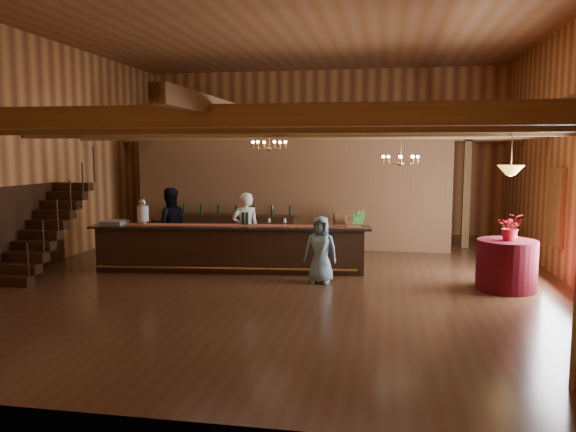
% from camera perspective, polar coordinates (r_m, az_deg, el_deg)
% --- Properties ---
extents(floor, '(14.00, 14.00, 0.00)m').
position_cam_1_polar(floor, '(12.74, -0.36, -5.97)').
color(floor, '#482819').
rests_on(floor, ground).
extents(ceiling, '(14.00, 14.00, 0.00)m').
position_cam_1_polar(ceiling, '(12.73, -0.38, 18.97)').
color(ceiling, brown).
rests_on(ceiling, wall_back).
extents(wall_back, '(12.00, 0.10, 5.50)m').
position_cam_1_polar(wall_back, '(19.36, 3.39, 6.52)').
color(wall_back, '#C48344').
rests_on(wall_back, floor).
extents(wall_front, '(12.00, 0.10, 5.50)m').
position_cam_1_polar(wall_front, '(5.69, -13.22, 6.23)').
color(wall_front, '#C48344').
rests_on(wall_front, floor).
extents(wall_left, '(0.10, 14.00, 5.50)m').
position_cam_1_polar(wall_left, '(14.75, -24.09, 5.94)').
color(wall_left, '#C48344').
rests_on(wall_left, floor).
extents(wall_right, '(0.10, 14.00, 5.50)m').
position_cam_1_polar(wall_right, '(12.80, 27.25, 5.77)').
color(wall_right, '#C48344').
rests_on(wall_right, floor).
extents(beam_grid, '(11.90, 13.90, 0.39)m').
position_cam_1_polar(beam_grid, '(12.94, 0.04, 8.67)').
color(beam_grid, olive).
rests_on(beam_grid, wall_left).
extents(support_posts, '(9.20, 10.20, 3.20)m').
position_cam_1_polar(support_posts, '(12.00, -0.79, 0.99)').
color(support_posts, olive).
rests_on(support_posts, floor).
extents(partition_wall, '(9.00, 0.18, 3.10)m').
position_cam_1_polar(partition_wall, '(16.02, 0.13, 2.22)').
color(partition_wall, brown).
rests_on(partition_wall, floor).
extents(window_right_back, '(0.12, 1.05, 1.75)m').
position_cam_1_polar(window_right_back, '(13.80, 25.57, 0.87)').
color(window_right_back, white).
rests_on(window_right_back, wall_right).
extents(staircase, '(1.00, 2.80, 2.00)m').
position_cam_1_polar(staircase, '(13.94, -23.58, -1.26)').
color(staircase, black).
rests_on(staircase, floor).
extents(backroom_boxes, '(4.10, 0.60, 1.10)m').
position_cam_1_polar(backroom_boxes, '(18.05, 1.86, -0.55)').
color(backroom_boxes, black).
rests_on(backroom_boxes, floor).
extents(tasting_bar, '(6.48, 1.47, 1.08)m').
position_cam_1_polar(tasting_bar, '(13.04, -5.91, -3.27)').
color(tasting_bar, black).
rests_on(tasting_bar, floor).
extents(beverage_dispenser, '(0.26, 0.26, 0.60)m').
position_cam_1_polar(beverage_dispenser, '(13.49, -14.53, 0.37)').
color(beverage_dispenser, silver).
rests_on(beverage_dispenser, tasting_bar).
extents(glass_rack_tray, '(0.50, 0.50, 0.10)m').
position_cam_1_polar(glass_rack_tray, '(13.63, -17.19, -0.65)').
color(glass_rack_tray, gray).
rests_on(glass_rack_tray, tasting_bar).
extents(raffle_drum, '(0.34, 0.24, 0.30)m').
position_cam_1_polar(raffle_drum, '(12.70, 5.35, -0.33)').
color(raffle_drum, brown).
rests_on(raffle_drum, tasting_bar).
extents(bar_bottle_0, '(0.07, 0.07, 0.30)m').
position_cam_1_polar(bar_bottle_0, '(13.02, -4.57, -0.26)').
color(bar_bottle_0, black).
rests_on(bar_bottle_0, tasting_bar).
extents(bar_bottle_1, '(0.07, 0.07, 0.30)m').
position_cam_1_polar(bar_bottle_1, '(13.01, -4.20, -0.27)').
color(bar_bottle_1, black).
rests_on(bar_bottle_1, tasting_bar).
extents(backbar_shelf, '(3.54, 0.86, 0.99)m').
position_cam_1_polar(backbar_shelf, '(15.98, -5.26, -1.63)').
color(backbar_shelf, black).
rests_on(backbar_shelf, floor).
extents(round_table, '(1.17, 1.17, 1.01)m').
position_cam_1_polar(round_table, '(12.07, 21.31, -4.67)').
color(round_table, '#580A23').
rests_on(round_table, floor).
extents(chandelier_left, '(0.80, 0.80, 0.43)m').
position_cam_1_polar(chandelier_left, '(13.00, -1.92, 7.27)').
color(chandelier_left, '#C0893F').
rests_on(chandelier_left, beam_grid).
extents(chandelier_right, '(0.80, 0.80, 0.76)m').
position_cam_1_polar(chandelier_right, '(12.96, 11.35, 5.70)').
color(chandelier_right, '#C0893F').
rests_on(chandelier_right, beam_grid).
extents(pendant_lamp, '(0.52, 0.52, 0.90)m').
position_cam_1_polar(pendant_lamp, '(11.86, 21.69, 4.35)').
color(pendant_lamp, '#C0893F').
rests_on(pendant_lamp, beam_grid).
extents(bartender, '(0.77, 0.66, 1.79)m').
position_cam_1_polar(bartender, '(13.57, -4.33, -1.37)').
color(bartender, white).
rests_on(bartender, floor).
extents(staff_second, '(1.13, 1.04, 1.87)m').
position_cam_1_polar(staff_second, '(14.31, -11.93, -0.91)').
color(staff_second, black).
rests_on(staff_second, floor).
extents(guest, '(0.73, 0.51, 1.42)m').
position_cam_1_polar(guest, '(11.84, 3.34, -3.44)').
color(guest, '#77A9C4').
rests_on(guest, floor).
extents(floor_plant, '(0.83, 0.75, 1.24)m').
position_cam_1_polar(floor_plant, '(14.97, 6.65, -1.72)').
color(floor_plant, '#2D6D23').
rests_on(floor_plant, floor).
extents(table_flowers, '(0.57, 0.51, 0.55)m').
position_cam_1_polar(table_flowers, '(11.91, 21.71, -1.02)').
color(table_flowers, red).
rests_on(table_flowers, round_table).
extents(table_vase, '(0.17, 0.17, 0.27)m').
position_cam_1_polar(table_vase, '(12.01, 21.89, -1.64)').
color(table_vase, '#C0893F').
rests_on(table_vase, round_table).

